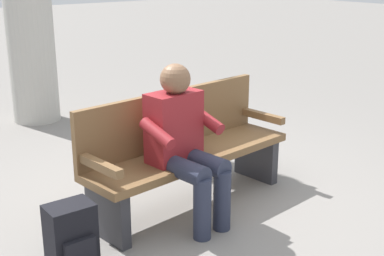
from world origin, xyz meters
name	(u,v)px	position (x,y,z in m)	size (l,w,h in m)	color
ground_plane	(191,204)	(0.00, 0.00, 0.00)	(40.00, 40.00, 0.00)	gray
bench_near	(185,148)	(0.01, -0.07, 0.46)	(1.84, 0.66, 0.90)	brown
person_seated	(184,141)	(0.20, 0.18, 0.63)	(0.60, 0.60, 1.18)	maroon
backpack	(72,238)	(1.16, 0.28, 0.22)	(0.29, 0.25, 0.44)	black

